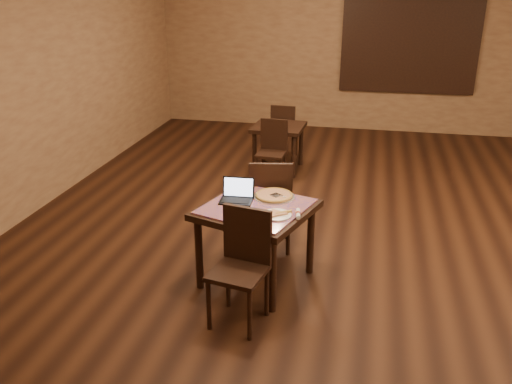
% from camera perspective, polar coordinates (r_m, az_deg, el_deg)
% --- Properties ---
extents(ground, '(10.00, 10.00, 0.00)m').
position_cam_1_polar(ground, '(5.77, 11.54, -6.46)').
color(ground, black).
rests_on(ground, ground).
extents(wall_back, '(8.00, 0.02, 3.00)m').
position_cam_1_polar(wall_back, '(10.18, 12.90, 14.60)').
color(wall_back, '#97724D').
rests_on(wall_back, ground).
extents(wall_left, '(0.02, 10.00, 3.00)m').
position_cam_1_polar(wall_left, '(6.55, -25.32, 9.28)').
color(wall_left, '#97724D').
rests_on(wall_left, ground).
extents(mural, '(2.34, 0.05, 1.64)m').
position_cam_1_polar(mural, '(10.15, 15.83, 14.60)').
color(mural, '#255988').
rests_on(mural, wall_back).
extents(tiled_table, '(1.16, 1.16, 0.76)m').
position_cam_1_polar(tiled_table, '(4.93, 0.02, -2.55)').
color(tiled_table, black).
rests_on(tiled_table, ground).
extents(chair_main_near, '(0.49, 0.49, 0.97)m').
position_cam_1_polar(chair_main_near, '(4.44, -1.46, -7.13)').
color(chair_main_near, black).
rests_on(chair_main_near, ground).
extents(chair_main_far, '(0.51, 0.51, 1.00)m').
position_cam_1_polar(chair_main_far, '(5.51, 1.52, -0.90)').
color(chair_main_far, black).
rests_on(chair_main_far, ground).
extents(laptop, '(0.31, 0.25, 0.20)m').
position_cam_1_polar(laptop, '(4.99, -1.99, -0.27)').
color(laptop, black).
rests_on(laptop, tiled_table).
extents(plate, '(0.26, 0.26, 0.01)m').
position_cam_1_polar(plate, '(4.68, 2.20, -2.44)').
color(plate, white).
rests_on(plate, tiled_table).
extents(pizza_slice, '(0.27, 0.27, 0.02)m').
position_cam_1_polar(pizza_slice, '(4.67, 2.20, -2.27)').
color(pizza_slice, beige).
rests_on(pizza_slice, plate).
extents(pizza_pan, '(0.39, 0.39, 0.01)m').
position_cam_1_polar(pizza_pan, '(5.08, 1.91, -0.47)').
color(pizza_pan, silver).
rests_on(pizza_pan, tiled_table).
extents(pizza_whole, '(0.35, 0.35, 0.02)m').
position_cam_1_polar(pizza_whole, '(5.07, 1.92, -0.32)').
color(pizza_whole, beige).
rests_on(pizza_whole, pizza_pan).
extents(spatula, '(0.23, 0.20, 0.01)m').
position_cam_1_polar(spatula, '(5.05, 2.10, -0.34)').
color(spatula, silver).
rests_on(spatula, pizza_whole).
extents(napkin_roll, '(0.06, 0.18, 0.04)m').
position_cam_1_polar(napkin_roll, '(4.69, 4.45, -2.30)').
color(napkin_roll, white).
rests_on(napkin_roll, tiled_table).
extents(other_table_b, '(0.75, 0.75, 0.67)m').
position_cam_1_polar(other_table_b, '(7.93, 2.39, 6.22)').
color(other_table_b, black).
rests_on(other_table_b, ground).
extents(other_table_b_chair_near, '(0.39, 0.39, 0.87)m').
position_cam_1_polar(other_table_b_chair_near, '(7.47, 1.74, 4.70)').
color(other_table_b_chair_near, black).
rests_on(other_table_b_chair_near, ground).
extents(other_table_b_chair_far, '(0.39, 0.39, 0.87)m').
position_cam_1_polar(other_table_b_chair_far, '(8.43, 2.95, 6.69)').
color(other_table_b_chair_far, black).
rests_on(other_table_b_chair_far, ground).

